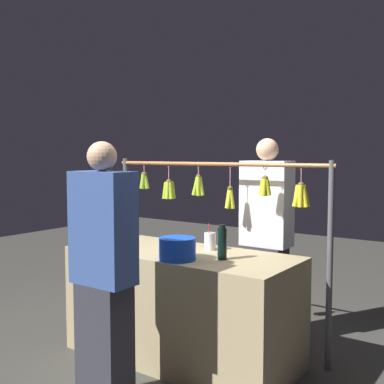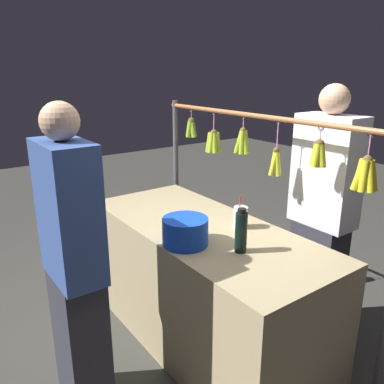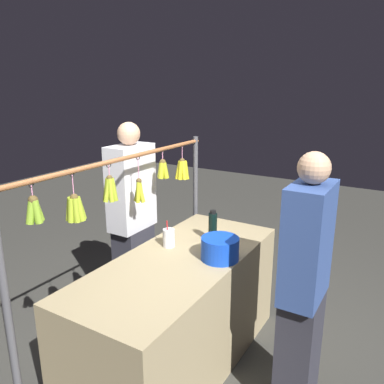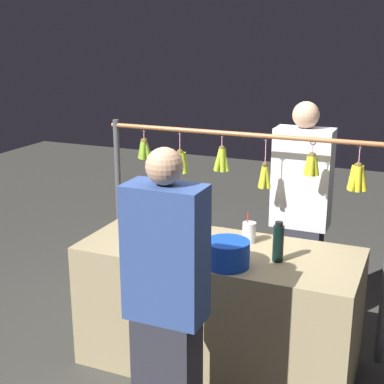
# 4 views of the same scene
# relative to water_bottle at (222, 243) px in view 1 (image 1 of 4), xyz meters

# --- Properties ---
(ground_plane) EXTENTS (12.00, 12.00, 0.00)m
(ground_plane) POSITION_rel_water_bottle_xyz_m (0.40, -0.05, -0.95)
(ground_plane) COLOR #383732
(market_counter) EXTENTS (1.77, 0.75, 0.84)m
(market_counter) POSITION_rel_water_bottle_xyz_m (0.40, -0.05, -0.54)
(market_counter) COLOR tan
(market_counter) RESTS_ON ground
(display_rack) EXTENTS (2.05, 0.13, 1.53)m
(display_rack) POSITION_rel_water_bottle_xyz_m (0.38, -0.50, 0.16)
(display_rack) COLOR #4C4C51
(display_rack) RESTS_ON ground
(water_bottle) EXTENTS (0.07, 0.07, 0.25)m
(water_bottle) POSITION_rel_water_bottle_xyz_m (0.00, 0.00, 0.00)
(water_bottle) COLOR black
(water_bottle) RESTS_ON market_counter
(blue_bucket) EXTENTS (0.26, 0.26, 0.16)m
(blue_bucket) POSITION_rel_water_bottle_xyz_m (0.25, 0.19, -0.04)
(blue_bucket) COLOR blue
(blue_bucket) RESTS_ON market_counter
(drink_cup) EXTENTS (0.09, 0.09, 0.21)m
(drink_cup) POSITION_rel_water_bottle_xyz_m (0.25, -0.23, -0.05)
(drink_cup) COLOR silver
(drink_cup) RESTS_ON market_counter
(vendor_person) EXTENTS (0.41, 0.22, 1.70)m
(vendor_person) POSITION_rel_water_bottle_xyz_m (0.03, -0.76, -0.11)
(vendor_person) COLOR #2D2D38
(vendor_person) RESTS_ON ground
(customer_person) EXTENTS (0.39, 0.21, 1.65)m
(customer_person) POSITION_rel_water_bottle_xyz_m (0.36, 0.80, -0.14)
(customer_person) COLOR #2D2D38
(customer_person) RESTS_ON ground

